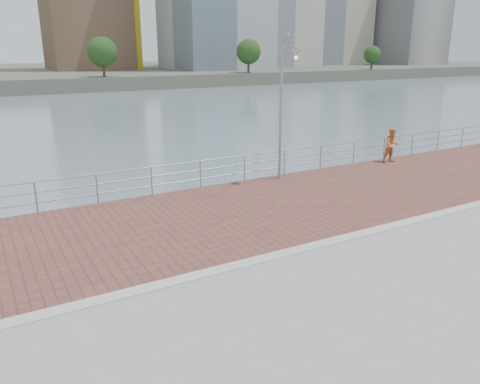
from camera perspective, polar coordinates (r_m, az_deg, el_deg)
water at (r=13.79m, az=4.29°, el=-15.41°), size 400.00×400.00×0.00m
brick_lane at (r=15.69m, az=-2.91°, el=-3.01°), size 40.00×6.80×0.02m
curb at (r=12.81m, az=4.49°, el=-7.73°), size 40.00×0.40×0.06m
guardrail at (r=18.45m, az=-7.75°, el=2.16°), size 39.06×0.06×1.13m
street_lamp at (r=19.26m, az=5.80°, el=12.94°), size 0.41×1.20×5.67m
bystander at (r=24.14m, az=18.04°, el=5.43°), size 0.93×0.79×1.68m
shoreline_trees at (r=88.14m, az=-19.72°, el=15.49°), size 144.17×5.17×6.89m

